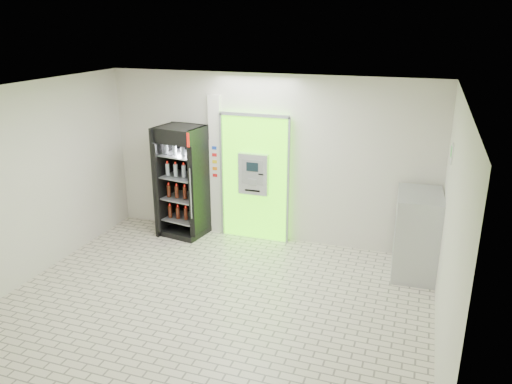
% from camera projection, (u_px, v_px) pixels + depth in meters
% --- Properties ---
extents(ground, '(6.00, 6.00, 0.00)m').
position_uv_depth(ground, '(214.00, 303.00, 7.14)').
color(ground, beige).
rests_on(ground, ground).
extents(room_shell, '(6.00, 6.00, 6.00)m').
position_uv_depth(room_shell, '(210.00, 181.00, 6.54)').
color(room_shell, beige).
rests_on(room_shell, ground).
extents(atm_assembly, '(1.30, 0.24, 2.33)m').
position_uv_depth(atm_assembly, '(255.00, 177.00, 8.98)').
color(atm_assembly, '#57EE0F').
rests_on(atm_assembly, ground).
extents(pillar, '(0.22, 0.11, 2.60)m').
position_uv_depth(pillar, '(216.00, 166.00, 9.21)').
color(pillar, silver).
rests_on(pillar, ground).
extents(beverage_cooler, '(0.88, 0.83, 2.06)m').
position_uv_depth(beverage_cooler, '(183.00, 183.00, 9.21)').
color(beverage_cooler, black).
rests_on(beverage_cooler, ground).
extents(steel_cabinet, '(0.72, 1.04, 1.34)m').
position_uv_depth(steel_cabinet, '(417.00, 234.00, 7.81)').
color(steel_cabinet, '#ACAEB4').
rests_on(steel_cabinet, ground).
extents(exit_sign, '(0.02, 0.22, 0.26)m').
position_uv_depth(exit_sign, '(452.00, 153.00, 6.79)').
color(exit_sign, white).
rests_on(exit_sign, room_shell).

